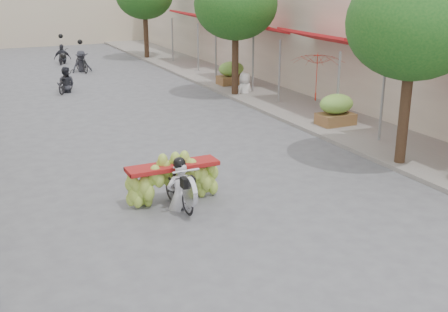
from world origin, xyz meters
TOP-DOWN VIEW (x-y plane):
  - ground at (0.00, 0.00)m, footprint 120.00×120.00m
  - sidewalk_right at (7.00, 15.00)m, footprint 4.00×60.00m
  - shophouse_row_right at (11.99, 14.00)m, footprint 9.77×40.00m
  - street_tree_near at (5.40, 4.00)m, footprint 3.40×3.40m
  - street_tree_mid at (5.40, 14.00)m, footprint 3.40×3.40m
  - produce_crate_mid at (6.20, 8.00)m, footprint 1.20×0.88m
  - produce_crate_far at (6.20, 16.00)m, footprint 1.20×0.88m
  - banana_motorbike at (-1.03, 4.04)m, footprint 2.20×1.75m
  - market_umbrella at (6.01, 8.93)m, footprint 2.33×2.33m
  - pedestrian at (5.88, 14.03)m, footprint 0.96×0.73m
  - bg_motorbike_a at (-0.90, 18.00)m, footprint 1.34×1.76m
  - bg_motorbike_b at (0.84, 22.97)m, footprint 1.12×1.86m
  - bg_motorbike_c at (0.44, 26.31)m, footprint 1.11×1.58m

SIDE VIEW (x-z plane):
  - ground at x=0.00m, z-range 0.00..0.00m
  - sidewalk_right at x=7.00m, z-range 0.00..0.12m
  - banana_motorbike at x=-1.03m, z-range -0.32..1.70m
  - produce_crate_mid at x=6.20m, z-range 0.13..1.29m
  - produce_crate_far at x=6.20m, z-range 0.13..1.29m
  - bg_motorbike_a at x=-0.90m, z-range -0.24..1.71m
  - bg_motorbike_c at x=0.44m, z-range -0.15..1.80m
  - bg_motorbike_b at x=0.84m, z-range -0.14..1.81m
  - pedestrian at x=5.88m, z-range 0.12..1.84m
  - market_umbrella at x=6.01m, z-range 1.60..3.27m
  - shophouse_row_right at x=11.99m, z-range 0.00..6.00m
  - street_tree_near at x=5.40m, z-range 1.16..6.41m
  - street_tree_mid at x=5.40m, z-range 1.16..6.41m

